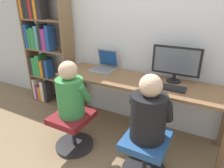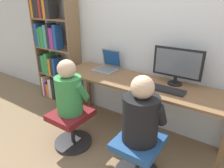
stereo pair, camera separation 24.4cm
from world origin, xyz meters
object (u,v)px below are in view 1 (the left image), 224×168
object	(u,v)px
keyboard	(167,87)
office_chair_left	(145,152)
person_at_laptop	(70,92)
desktop_monitor	(176,63)
office_chair_right	(73,128)
person_at_monitor	(149,112)
bookshelf	(43,48)
laptop	(104,66)

from	to	relation	value
keyboard	office_chair_left	distance (m)	0.73
person_at_laptop	office_chair_left	bearing A→B (deg)	0.25
desktop_monitor	office_chair_right	world-z (taller)	desktop_monitor
person_at_monitor	desktop_monitor	bearing A→B (deg)	85.78
person_at_laptop	desktop_monitor	bearing A→B (deg)	38.44
desktop_monitor	office_chair_right	bearing A→B (deg)	-141.40
office_chair_left	person_at_laptop	bearing A→B (deg)	-179.75
office_chair_right	bookshelf	bearing A→B (deg)	146.69
laptop	person_at_laptop	size ratio (longest dim) A/B	0.50
laptop	bookshelf	distance (m)	1.14
laptop	person_at_monitor	distance (m)	1.15
person_at_laptop	office_chair_right	bearing A→B (deg)	-90.00
desktop_monitor	person_at_laptop	world-z (taller)	desktop_monitor
office_chair_left	desktop_monitor	bearing A→B (deg)	85.81
keyboard	office_chair_left	xyz separation A→B (m)	(-0.04, -0.52, -0.51)
office_chair_right	laptop	bearing A→B (deg)	89.47
person_at_monitor	person_at_laptop	xyz separation A→B (m)	(-0.89, -0.01, 0.01)
laptop	office_chair_right	distance (m)	0.93
office_chair_left	bookshelf	distance (m)	2.26
keyboard	person_at_monitor	size ratio (longest dim) A/B	0.61
keyboard	laptop	bearing A→B (deg)	167.07
desktop_monitor	office_chair_left	size ratio (longest dim) A/B	1.18
office_chair_right	person_at_laptop	size ratio (longest dim) A/B	0.73
laptop	office_chair_left	xyz separation A→B (m)	(0.89, -0.74, -0.56)
keyboard	person_at_monitor	xyz separation A→B (m)	(-0.04, -0.52, -0.06)
office_chair_right	desktop_monitor	bearing A→B (deg)	38.60
office_chair_right	bookshelf	world-z (taller)	bookshelf
desktop_monitor	keyboard	world-z (taller)	desktop_monitor
laptop	keyboard	size ratio (longest dim) A/B	0.82
keyboard	bookshelf	xyz separation A→B (m)	(-2.06, 0.21, 0.17)
keyboard	person_at_laptop	world-z (taller)	person_at_laptop
office_chair_right	person_at_monitor	bearing A→B (deg)	0.80
desktop_monitor	person_at_monitor	size ratio (longest dim) A/B	0.86
office_chair_right	person_at_laptop	bearing A→B (deg)	90.00
laptop	person_at_laptop	distance (m)	0.75
laptop	bookshelf	size ratio (longest dim) A/B	0.17
office_chair_left	laptop	bearing A→B (deg)	140.38
office_chair_right	person_at_monitor	xyz separation A→B (m)	(0.89, 0.01, 0.45)
person_at_monitor	bookshelf	world-z (taller)	bookshelf
desktop_monitor	bookshelf	size ratio (longest dim) A/B	0.29
keyboard	bookshelf	bearing A→B (deg)	174.17
keyboard	bookshelf	size ratio (longest dim) A/B	0.21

